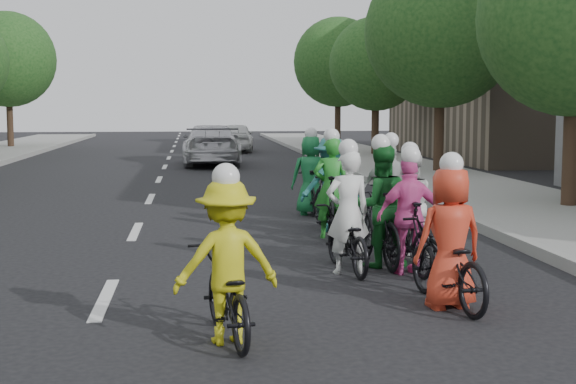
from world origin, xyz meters
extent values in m
plane|color=black|center=(0.00, 0.00, 0.00)|extent=(120.00, 120.00, 0.00)
cube|color=gray|center=(8.00, 10.00, 0.07)|extent=(4.00, 80.00, 0.15)
cube|color=#999993|center=(6.05, 10.00, 0.09)|extent=(0.18, 80.00, 0.18)
cube|color=gray|center=(16.00, 24.00, 4.00)|extent=(10.00, 14.00, 8.00)
cylinder|color=black|center=(-8.20, 33.00, 1.24)|extent=(0.32, 0.32, 2.48)
sphere|color=#164317|center=(-8.20, 33.00, 4.53)|extent=(4.80, 4.80, 4.80)
cylinder|color=black|center=(8.80, 6.60, 1.14)|extent=(0.32, 0.32, 2.27)
sphere|color=#164317|center=(8.80, 6.60, 3.97)|extent=(4.00, 4.00, 4.00)
cylinder|color=black|center=(8.80, 15.60, 1.24)|extent=(0.32, 0.32, 2.48)
sphere|color=#164317|center=(8.80, 15.60, 4.53)|extent=(4.80, 4.80, 4.80)
cylinder|color=black|center=(8.80, 24.60, 1.14)|extent=(0.32, 0.32, 2.27)
sphere|color=#164317|center=(8.80, 24.60, 3.97)|extent=(4.00, 4.00, 4.00)
cylinder|color=black|center=(8.80, 33.60, 1.24)|extent=(0.32, 0.32, 2.48)
sphere|color=#164317|center=(8.80, 33.60, 4.53)|extent=(4.80, 4.80, 4.80)
imported|color=black|center=(3.05, 1.21, 0.44)|extent=(0.78, 1.72, 0.87)
imported|color=white|center=(3.05, 1.11, 0.82)|extent=(0.64, 0.46, 1.63)
sphere|color=white|center=(3.05, 1.11, 1.65)|extent=(0.26, 0.26, 0.26)
imported|color=black|center=(3.57, 1.60, 0.53)|extent=(0.67, 1.80, 1.06)
imported|color=#166725|center=(3.57, 1.50, 0.84)|extent=(0.88, 0.71, 1.68)
sphere|color=white|center=(3.57, 1.50, 1.70)|extent=(0.26, 0.26, 0.26)
imported|color=black|center=(1.33, -1.73, 0.43)|extent=(0.85, 1.72, 0.86)
imported|color=gold|center=(1.33, -1.83, 0.77)|extent=(1.08, 0.74, 1.54)
sphere|color=white|center=(1.33, -1.83, 1.56)|extent=(0.26, 0.26, 0.26)
imported|color=black|center=(3.85, 1.07, 0.49)|extent=(0.66, 1.67, 0.98)
imported|color=#EF54AA|center=(3.85, 0.97, 0.77)|extent=(0.95, 0.49, 1.55)
sphere|color=white|center=(3.85, 0.97, 1.57)|extent=(0.26, 0.26, 0.26)
imported|color=black|center=(3.80, -0.73, 0.47)|extent=(0.89, 1.87, 0.94)
imported|color=red|center=(3.80, -0.83, 0.78)|extent=(0.83, 0.61, 1.57)
sphere|color=white|center=(3.80, -0.83, 1.59)|extent=(0.26, 0.26, 0.26)
imported|color=black|center=(3.32, 4.05, 0.53)|extent=(0.71, 1.82, 1.06)
imported|color=#268B29|center=(3.32, 3.95, 0.84)|extent=(0.66, 0.47, 1.69)
sphere|color=white|center=(3.32, 3.95, 1.71)|extent=(0.26, 0.26, 0.26)
imported|color=black|center=(4.16, 2.26, 0.50)|extent=(0.72, 1.92, 1.00)
imported|color=silver|center=(4.16, 2.16, 0.77)|extent=(0.77, 0.60, 1.54)
sphere|color=white|center=(4.16, 2.16, 1.56)|extent=(0.26, 0.26, 0.26)
imported|color=black|center=(3.44, 4.80, 0.55)|extent=(0.77, 1.90, 1.11)
imported|color=#246E6E|center=(3.44, 4.70, 0.84)|extent=(1.16, 0.77, 1.67)
sphere|color=white|center=(3.44, 4.70, 1.69)|extent=(0.26, 0.26, 0.26)
imported|color=black|center=(4.32, 4.03, 0.42)|extent=(0.79, 1.68, 0.85)
imported|color=#BCC1BD|center=(4.32, 3.93, 0.81)|extent=(0.99, 0.53, 1.62)
sphere|color=white|center=(4.32, 3.93, 1.64)|extent=(0.26, 0.26, 0.26)
imported|color=black|center=(3.40, 6.92, 0.45)|extent=(0.44, 1.49, 0.89)
imported|color=#19723A|center=(3.40, 6.82, 0.81)|extent=(0.80, 0.53, 1.62)
sphere|color=white|center=(3.40, 6.82, 1.64)|extent=(0.26, 0.26, 0.26)
imported|color=silver|center=(1.68, 20.79, 0.75)|extent=(2.12, 5.18, 1.50)
imported|color=white|center=(3.06, 29.39, 0.70)|extent=(2.04, 4.24, 1.40)
camera|label=1|loc=(1.03, -9.18, 2.22)|focal=50.00mm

